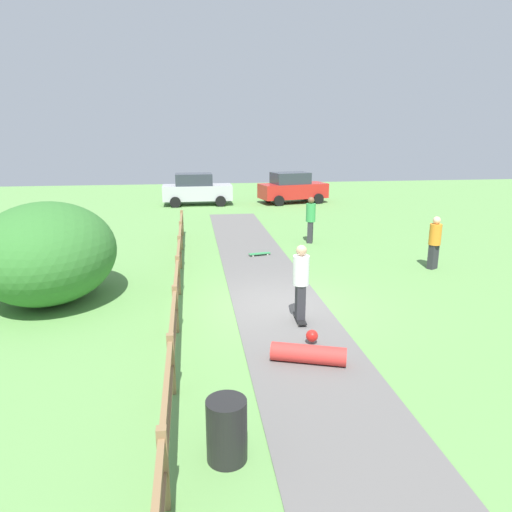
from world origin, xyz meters
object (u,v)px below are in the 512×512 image
Objects in this scene: trash_bin at (227,430)px; skater_riding at (301,279)px; parked_car_silver at (196,189)px; bystander_orange at (435,240)px; skater_fallen at (309,352)px; bystander_green at (311,217)px; parked_car_red at (292,188)px; bush_large at (47,253)px; skateboard_loose at (260,254)px.

skater_riding is at bearing 65.40° from trash_bin.
parked_car_silver is (-0.02, 23.42, 0.51)m from trash_bin.
skater_fallen is at bearing -134.48° from bystander_orange.
bystander_green reaches higher than skater_fallen.
parked_car_red is at bearing 95.49° from bystander_orange.
bush_large reaches higher than skater_riding.
bush_large reaches higher than bystander_green.
skater_riding is 1.24× the size of skater_fallen.
skater_riding is at bearing -89.47° from skateboard_loose.
bystander_green is at bearing 33.24° from bush_large.
skateboard_loose is at bearing 79.27° from trash_bin.
parked_car_silver is (-6.00, 0.01, 0.00)m from parked_car_red.
bystander_orange is (7.43, 8.32, 0.51)m from trash_bin.
bystander_green is at bearing 126.17° from bystander_orange.
skater_fallen is 10.28m from bystander_green.
bystander_green is (4.36, 12.51, 0.59)m from trash_bin.
skater_riding is 2.16m from skater_fallen.
bystander_orange is 0.39× the size of parked_car_red.
parked_car_silver reaches higher than bystander_green.
skater_fallen is (-0.28, -1.96, -0.86)m from skater_riding.
bush_large is 4.66× the size of trash_bin.
bystander_green is 1.07× the size of bystander_orange.
bush_large reaches higher than parked_car_silver.
bystander_green is 0.42× the size of parked_car_red.
skater_fallen is 0.35× the size of parked_car_silver.
parked_car_silver reaches higher than skater_riding.
bush_large is at bearing 143.85° from skater_fallen.
parked_car_silver is at bearing 116.27° from bystander_orange.
skater_riding is 1.06× the size of bystander_orange.
trash_bin is at bearing -59.12° from bush_large.
bystander_green is at bearing 37.68° from skateboard_loose.
skater_fallen is 8.06m from bystander_orange.
skater_fallen reaches higher than skateboard_loose.
trash_bin is at bearing -100.73° from skateboard_loose.
bush_large is at bearing -148.58° from skateboard_loose.
skater_fallen is 0.86× the size of bystander_orange.
skateboard_loose is at bearing -142.32° from bystander_green.
skater_fallen is at bearing 55.14° from trash_bin.
bystander_orange is at bearing -84.51° from parked_car_red.
skateboard_loose is 3.10m from bystander_green.
skater_riding is 18.98m from parked_car_silver.
skater_riding is at bearing -105.98° from bystander_green.
bystander_green is at bearing -68.09° from parked_car_silver.
bush_large is at bearing -173.19° from bystander_orange.
skateboard_loose is at bearing 88.41° from skater_fallen.
bystander_green is 5.19m from bystander_orange.
parked_car_red reaches higher than skater_fallen.
skater_riding reaches higher than bystander_orange.
skater_riding is at bearing 81.84° from skater_fallen.
bush_large is 7.34m from skateboard_loose.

